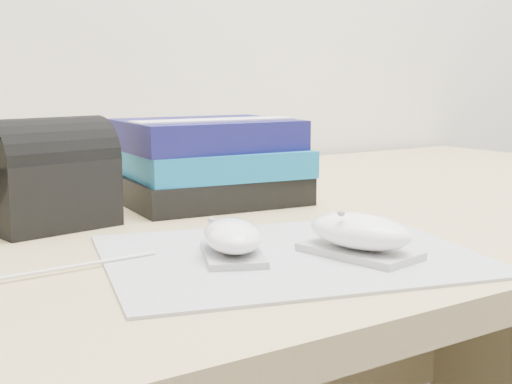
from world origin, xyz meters
TOP-DOWN VIEW (x-y plane):
  - desk at (0.00, 1.64)m, footprint 1.60×0.80m
  - mousepad at (-0.10, 1.36)m, footprint 0.38×0.33m
  - mouse_rear at (-0.15, 1.37)m, footprint 0.08×0.11m
  - mouse_front at (-0.05, 1.32)m, footprint 0.08×0.11m
  - usb_cable at (-0.31, 1.41)m, footprint 0.23×0.02m
  - book_stack at (-0.02, 1.64)m, footprint 0.24×0.20m
  - pouch at (-0.24, 1.60)m, footprint 0.14×0.11m

SIDE VIEW (x-z plane):
  - desk at x=0.00m, z-range 0.13..0.86m
  - mousepad at x=-0.10m, z-range 0.73..0.73m
  - usb_cable at x=-0.31m, z-range 0.73..0.74m
  - mouse_rear at x=-0.15m, z-range 0.73..0.77m
  - mouse_front at x=-0.05m, z-range 0.73..0.77m
  - book_stack at x=-0.02m, z-range 0.73..0.84m
  - pouch at x=-0.24m, z-range 0.73..0.85m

